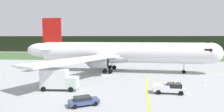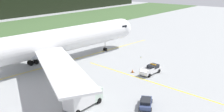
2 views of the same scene
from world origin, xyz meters
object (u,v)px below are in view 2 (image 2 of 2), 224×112
(ops_pickup_truck, at_px, (151,69))
(staff_car, at_px, (146,102))
(airliner, at_px, (50,43))
(catering_truck, at_px, (82,96))
(apron_cone, at_px, (133,71))

(ops_pickup_truck, relative_size, staff_car, 1.22)
(airliner, distance_m, catering_truck, 22.73)
(catering_truck, relative_size, apron_cone, 9.03)
(staff_car, bearing_deg, airliner, 82.19)
(airliner, xyz_separation_m, apron_cone, (7.72, -17.25, -4.93))
(ops_pickup_truck, bearing_deg, catering_truck, 178.28)
(catering_truck, height_order, apron_cone, catering_truck)
(apron_cone, bearing_deg, staff_car, -138.03)
(staff_car, bearing_deg, ops_pickup_truck, 27.47)
(airliner, height_order, ops_pickup_truck, airliner)
(ops_pickup_truck, relative_size, catering_truck, 0.82)
(airliner, distance_m, apron_cone, 19.53)
(catering_truck, bearing_deg, ops_pickup_truck, -1.72)
(ops_pickup_truck, bearing_deg, apron_cone, 118.84)
(apron_cone, bearing_deg, airliner, 114.11)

